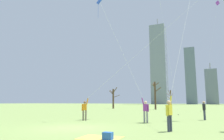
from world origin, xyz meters
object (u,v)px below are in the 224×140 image
object	(u,v)px
picnic_spot	(104,137)
distant_kite_drifting_left_purple	(216,11)
bare_tree_right_of_center	(155,94)
kite_flyer_midfield_left_orange	(178,66)
kite_flyer_midfield_center_blue	(139,94)
bare_tree_far_right_edge	(171,99)
bare_tree_rightmost	(113,98)
kite_flyer_far_back_white	(120,75)
bystander_far_off_by_trees	(204,109)

from	to	relation	value
picnic_spot	distant_kite_drifting_left_purple	bearing A→B (deg)	78.61
distant_kite_drifting_left_purple	bare_tree_right_of_center	bearing A→B (deg)	174.37
bare_tree_right_of_center	distant_kite_drifting_left_purple	bearing A→B (deg)	-5.63
kite_flyer_midfield_left_orange	picnic_spot	world-z (taller)	kite_flyer_midfield_left_orange
kite_flyer_midfield_center_blue	bare_tree_far_right_edge	world-z (taller)	kite_flyer_midfield_center_blue
kite_flyer_midfield_left_orange	bare_tree_rightmost	xyz separation A→B (m)	(-18.84, 33.46, -1.08)
kite_flyer_far_back_white	distant_kite_drifting_left_purple	size ratio (longest dim) A/B	0.62
kite_flyer_midfield_center_blue	distant_kite_drifting_left_purple	size ratio (longest dim) A/B	0.53
kite_flyer_far_back_white	bystander_far_off_by_trees	size ratio (longest dim) A/B	8.11
kite_flyer_far_back_white	bare_tree_rightmost	world-z (taller)	kite_flyer_far_back_white
kite_flyer_midfield_left_orange	kite_flyer_midfield_center_blue	bearing A→B (deg)	140.61
bystander_far_off_by_trees	bare_tree_right_of_center	bearing A→B (deg)	111.35
kite_flyer_far_back_white	picnic_spot	distance (m)	9.96
kite_flyer_midfield_left_orange	bare_tree_right_of_center	world-z (taller)	kite_flyer_midfield_left_orange
kite_flyer_midfield_left_orange	bystander_far_off_by_trees	bearing A→B (deg)	79.74
bare_tree_right_of_center	bystander_far_off_by_trees	bearing A→B (deg)	-68.65
kite_flyer_far_back_white	bare_tree_rightmost	distance (m)	32.55
kite_flyer_far_back_white	bare_tree_right_of_center	world-z (taller)	kite_flyer_far_back_white
kite_flyer_far_back_white	bare_tree_far_right_edge	distance (m)	32.18
distant_kite_drifting_left_purple	picnic_spot	size ratio (longest dim) A/B	11.24
kite_flyer_midfield_left_orange	kite_flyer_far_back_white	bearing A→B (deg)	144.03
kite_flyer_midfield_center_blue	bare_tree_right_of_center	xyz separation A→B (m)	(-4.84, 28.35, 1.14)
kite_flyer_midfield_center_blue	kite_flyer_midfield_left_orange	bearing A→B (deg)	-39.39
bystander_far_off_by_trees	distant_kite_drifting_left_purple	world-z (taller)	distant_kite_drifting_left_purple
kite_flyer_far_back_white	bare_tree_far_right_edge	xyz separation A→B (m)	(-0.42, 32.14, -1.58)
kite_flyer_midfield_center_blue	bare_tree_right_of_center	size ratio (longest dim) A/B	1.91
kite_flyer_midfield_center_blue	picnic_spot	xyz separation A→B (m)	(0.76, -7.67, -2.08)
kite_flyer_midfield_left_orange	distant_kite_drifting_left_purple	world-z (taller)	distant_kite_drifting_left_purple
kite_flyer_midfield_left_orange	distant_kite_drifting_left_purple	size ratio (longest dim) A/B	0.74
kite_flyer_midfield_center_blue	bare_tree_right_of_center	bearing A→B (deg)	99.68
bare_tree_rightmost	bare_tree_far_right_edge	bearing A→B (deg)	11.02
kite_flyer_far_back_white	bystander_far_off_by_trees	world-z (taller)	kite_flyer_far_back_white
distant_kite_drifting_left_purple	bare_tree_rightmost	bearing A→B (deg)	171.17
bystander_far_off_by_trees	bare_tree_rightmost	world-z (taller)	bare_tree_rightmost
kite_flyer_midfield_left_orange	bare_tree_far_right_edge	world-z (taller)	kite_flyer_midfield_left_orange
kite_flyer_midfield_left_orange	distant_kite_drifting_left_purple	bearing A→B (deg)	81.58
kite_flyer_midfield_left_orange	distant_kite_drifting_left_purple	xyz separation A→B (m)	(4.42, 29.85, 15.19)
kite_flyer_midfield_left_orange	kite_flyer_far_back_white	distance (m)	6.60
bystander_far_off_by_trees	bare_tree_rightmost	bearing A→B (deg)	127.16
kite_flyer_midfield_center_blue	bare_tree_right_of_center	distance (m)	28.78
distant_kite_drifting_left_purple	bare_tree_rightmost	size ratio (longest dim) A/B	4.16
kite_flyer_far_back_white	distant_kite_drifting_left_purple	world-z (taller)	distant_kite_drifting_left_purple
bare_tree_rightmost	kite_flyer_far_back_white	bearing A→B (deg)	-65.47
bystander_far_off_by_trees	bare_tree_far_right_edge	size ratio (longest dim) A/B	0.38
kite_flyer_midfield_left_orange	bare_tree_rightmost	distance (m)	38.42
kite_flyer_midfield_left_orange	bystander_far_off_by_trees	world-z (taller)	kite_flyer_midfield_left_orange
bystander_far_off_by_trees	bare_tree_rightmost	xyz separation A→B (m)	(-20.10, 26.52, 1.71)
bare_tree_far_right_edge	bystander_far_off_by_trees	bearing A→B (deg)	-76.42
distant_kite_drifting_left_purple	picnic_spot	world-z (taller)	distant_kite_drifting_left_purple
picnic_spot	bare_tree_rightmost	xyz separation A→B (m)	(-16.26, 38.39, 2.52)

